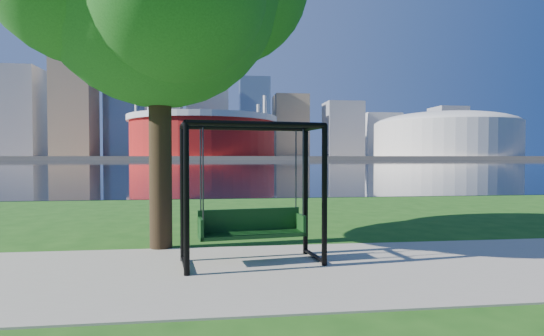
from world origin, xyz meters
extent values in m
plane|color=#1E5114|center=(0.00, 0.00, 0.00)|extent=(900.00, 900.00, 0.00)
cube|color=#9E937F|center=(0.00, -0.50, 0.01)|extent=(120.00, 4.00, 0.03)
cube|color=black|center=(0.00, 102.00, 0.01)|extent=(900.00, 180.00, 0.02)
cube|color=#937F60|center=(0.00, 306.00, 1.00)|extent=(900.00, 228.00, 2.00)
cylinder|color=maroon|center=(-10.00, 235.00, 13.00)|extent=(80.00, 80.00, 22.00)
cylinder|color=silver|center=(-10.00, 235.00, 22.50)|extent=(83.00, 83.00, 3.00)
cylinder|color=silver|center=(22.91, 254.00, 18.00)|extent=(2.00, 2.00, 32.00)
cylinder|color=silver|center=(-42.91, 254.00, 18.00)|extent=(2.00, 2.00, 32.00)
cylinder|color=silver|center=(-42.91, 216.00, 18.00)|extent=(2.00, 2.00, 32.00)
cylinder|color=silver|center=(22.91, 216.00, 18.00)|extent=(2.00, 2.00, 32.00)
cylinder|color=beige|center=(135.00, 235.00, 12.00)|extent=(84.00, 84.00, 20.00)
ellipsoid|color=beige|center=(135.00, 235.00, 21.00)|extent=(84.00, 84.00, 15.12)
cube|color=gray|center=(-140.00, 310.00, 33.00)|extent=(28.00, 28.00, 62.00)
cube|color=#998466|center=(-100.00, 300.00, 46.00)|extent=(26.00, 26.00, 88.00)
cube|color=slate|center=(-70.00, 325.00, 49.50)|extent=(30.00, 24.00, 95.00)
cube|color=gray|center=(-40.00, 305.00, 38.00)|extent=(24.00, 24.00, 72.00)
cube|color=silver|center=(-10.00, 335.00, 42.00)|extent=(32.00, 28.00, 80.00)
cube|color=slate|center=(25.00, 310.00, 31.00)|extent=(22.00, 22.00, 58.00)
cube|color=#998466|center=(55.00, 325.00, 26.00)|extent=(26.00, 26.00, 48.00)
cube|color=gray|center=(95.00, 315.00, 23.00)|extent=(28.00, 24.00, 42.00)
cube|color=silver|center=(135.00, 340.00, 20.00)|extent=(30.00, 26.00, 36.00)
cube|color=gray|center=(185.00, 320.00, 22.00)|extent=(24.00, 24.00, 40.00)
cube|color=#998466|center=(225.00, 335.00, 18.00)|extent=(26.00, 26.00, 32.00)
sphere|color=#998466|center=(-100.00, 300.00, 93.50)|extent=(10.00, 10.00, 10.00)
cylinder|color=black|center=(-1.72, -0.62, 1.26)|extent=(0.11, 0.11, 2.52)
cylinder|color=black|center=(0.66, -0.27, 1.26)|extent=(0.11, 0.11, 2.52)
cylinder|color=black|center=(-1.86, 0.36, 1.26)|extent=(0.11, 0.11, 2.52)
cylinder|color=black|center=(0.52, 0.71, 1.26)|extent=(0.11, 0.11, 2.52)
cylinder|color=black|center=(-0.53, -0.44, 2.52)|extent=(2.40, 0.44, 0.10)
cylinder|color=black|center=(-0.67, 0.53, 2.52)|extent=(2.40, 0.44, 0.10)
cylinder|color=black|center=(-1.79, -0.13, 2.52)|extent=(0.24, 0.99, 0.10)
cylinder|color=black|center=(-1.79, -0.13, 0.09)|extent=(0.22, 0.99, 0.08)
cylinder|color=black|center=(0.59, 0.22, 2.52)|extent=(0.24, 0.99, 0.10)
cylinder|color=black|center=(0.59, 0.22, 0.09)|extent=(0.22, 0.99, 0.08)
cube|color=black|center=(-0.60, 0.05, 0.55)|extent=(1.97, 0.76, 0.07)
cube|color=black|center=(-0.63, 0.26, 0.79)|extent=(1.91, 0.33, 0.42)
cube|color=black|center=(-1.52, -0.09, 0.70)|extent=(0.12, 0.50, 0.37)
cube|color=black|center=(0.32, 0.18, 0.70)|extent=(0.12, 0.50, 0.37)
cylinder|color=#323237|center=(-1.47, -0.28, 1.67)|extent=(0.03, 0.03, 1.59)
cylinder|color=#323237|center=(0.32, -0.02, 1.67)|extent=(0.03, 0.03, 1.59)
cylinder|color=#323237|center=(-1.52, 0.12, 1.67)|extent=(0.03, 0.03, 1.59)
cylinder|color=#323237|center=(0.27, 0.38, 1.67)|extent=(0.03, 0.03, 1.59)
cylinder|color=black|center=(-2.43, 1.61, 2.36)|extent=(0.47, 0.47, 4.72)
camera|label=1|loc=(-1.19, -7.60, 1.98)|focal=28.00mm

